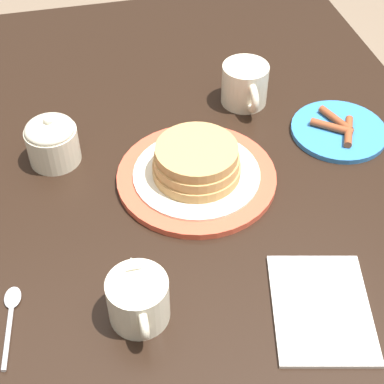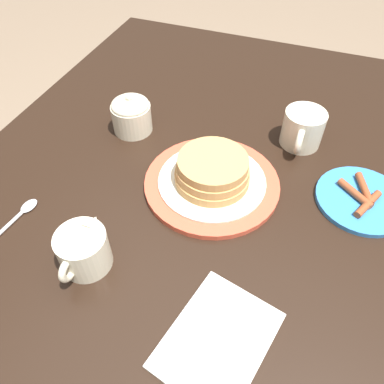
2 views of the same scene
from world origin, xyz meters
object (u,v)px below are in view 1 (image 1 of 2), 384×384
creamer_pitcher (138,298)px  spoon (11,313)px  sugar_bowl (52,140)px  napkin (321,308)px  coffee_mug (245,85)px  side_plate_bacon (339,130)px  pancake_plate (197,169)px

creamer_pitcher → spoon: bearing=-103.2°
sugar_bowl → napkin: bearing=40.1°
coffee_mug → sugar_bowl: (0.09, -0.37, 0.00)m
side_plate_bacon → spoon: (0.26, -0.60, -0.00)m
pancake_plate → coffee_mug: (-0.19, 0.14, 0.02)m
side_plate_bacon → spoon: 0.65m
side_plate_bacon → coffee_mug: coffee_mug is taller
creamer_pitcher → sugar_bowl: (-0.35, -0.09, 0.01)m
creamer_pitcher → spoon: creamer_pitcher is taller
coffee_mug → sugar_bowl: bearing=-77.0°
creamer_pitcher → coffee_mug: bearing=147.2°
pancake_plate → side_plate_bacon: size_ratio=1.54×
coffee_mug → napkin: bearing=-4.1°
side_plate_bacon → sugar_bowl: size_ratio=1.87×
sugar_bowl → pancake_plate: bearing=65.0°
pancake_plate → creamer_pitcher: size_ratio=2.29×
napkin → spoon: spoon is taller
coffee_mug → creamer_pitcher: (0.43, -0.28, -0.00)m
side_plate_bacon → coffee_mug: size_ratio=1.48×
coffee_mug → creamer_pitcher: creamer_pitcher is taller
creamer_pitcher → napkin: size_ratio=0.58×
pancake_plate → coffee_mug: bearing=143.5°
sugar_bowl → spoon: size_ratio=0.71×
sugar_bowl → spoon: bearing=-15.0°
pancake_plate → spoon: bearing=-57.0°
coffee_mug → pancake_plate: bearing=-36.5°
coffee_mug → sugar_bowl: 0.38m
creamer_pitcher → spoon: 0.18m
pancake_plate → spoon: (0.20, -0.31, -0.02)m
side_plate_bacon → spoon: bearing=-66.2°
creamer_pitcher → pancake_plate: bearing=150.3°
creamer_pitcher → sugar_bowl: size_ratio=1.26×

